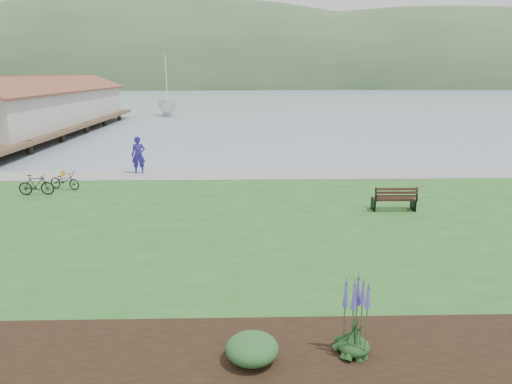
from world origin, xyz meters
TOP-DOWN VIEW (x-y plane):
  - ground at (0.00, 0.00)m, footprint 600.00×600.00m
  - lawn at (0.00, -2.00)m, footprint 34.00×20.00m
  - shoreline_path at (0.00, 6.90)m, footprint 34.00×2.20m
  - garden_bed at (3.00, -9.80)m, footprint 24.00×4.40m
  - far_hillside at (20.00, 170.00)m, footprint 580.00×80.00m
  - pier_pavilion at (-20.00, 27.52)m, footprint 8.00×36.00m
  - park_bench at (4.65, 0.39)m, footprint 1.65×0.69m
  - person at (-6.84, 7.50)m, footprint 0.92×0.68m
  - bicycle_a at (-9.55, 4.18)m, footprint 1.03×1.67m
  - bicycle_b at (-10.40, 3.15)m, footprint 0.49×1.55m
  - sailboat at (-11.54, 46.08)m, footprint 12.69×12.78m
  - pannier at (-10.71, 6.96)m, footprint 0.22×0.30m
  - echium_4 at (0.87, -8.98)m, footprint 0.62×0.62m
  - shrub_0 at (-1.08, -9.15)m, footprint 1.00×1.00m

SIDE VIEW (x-z plane):
  - ground at x=0.00m, z-range 0.00..0.00m
  - far_hillside at x=20.00m, z-range -19.00..19.00m
  - sailboat at x=-11.54m, z-range -12.70..12.70m
  - lawn at x=0.00m, z-range 0.00..0.40m
  - shoreline_path at x=0.00m, z-range 0.40..0.43m
  - garden_bed at x=3.00m, z-range 0.40..0.44m
  - pannier at x=-10.71m, z-range 0.40..0.70m
  - shrub_0 at x=-1.08m, z-range 0.44..0.94m
  - bicycle_a at x=-9.55m, z-range 0.40..1.22m
  - bicycle_b at x=-10.40m, z-range 0.40..1.33m
  - park_bench at x=4.65m, z-range 0.40..1.41m
  - echium_4 at x=0.87m, z-range 0.29..2.14m
  - person at x=-6.84m, z-range 0.40..2.75m
  - pier_pavilion at x=-20.00m, z-range -0.06..5.34m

